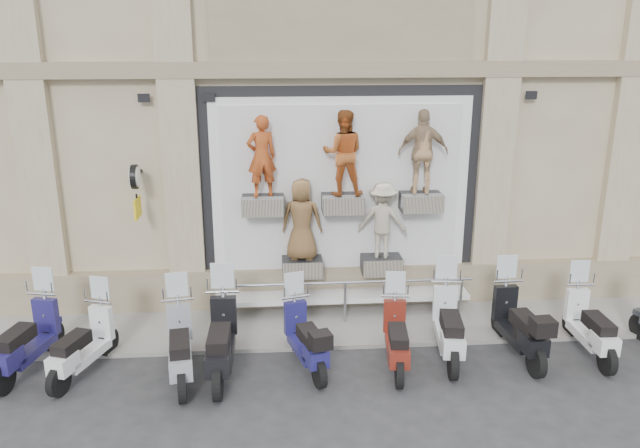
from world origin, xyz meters
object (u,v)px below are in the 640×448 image
at_px(scooter_e, 305,327).
at_px(scooter_a, 25,327).
at_px(scooter_b, 81,333).
at_px(scooter_d, 220,327).
at_px(scooter_c, 179,333).
at_px(scooter_f, 397,326).
at_px(clock_sign_bracket, 136,184).
at_px(guard_rail, 345,303).
at_px(scooter_h, 520,312).
at_px(scooter_g, 449,313).
at_px(scooter_i, 592,314).

bearing_deg(scooter_e, scooter_a, 161.70).
height_order(scooter_b, scooter_d, scooter_d).
relative_size(scooter_c, scooter_d, 0.94).
bearing_deg(scooter_f, clock_sign_bracket, 162.01).
bearing_deg(scooter_b, scooter_a, -171.67).
xyz_separation_m(guard_rail, scooter_h, (2.90, -1.43, 0.36)).
bearing_deg(scooter_f, scooter_a, -176.34).
height_order(scooter_c, scooter_g, scooter_g).
xyz_separation_m(scooter_a, scooter_e, (4.66, -0.24, -0.06)).
distance_m(guard_rail, scooter_a, 5.68).
relative_size(clock_sign_bracket, scooter_b, 0.55).
relative_size(scooter_c, scooter_i, 1.05).
height_order(guard_rail, scooter_e, scooter_e).
distance_m(scooter_c, scooter_d, 0.67).
bearing_deg(scooter_c, scooter_a, 162.30).
bearing_deg(scooter_a, scooter_b, 1.93).
distance_m(clock_sign_bracket, scooter_c, 3.13).
xyz_separation_m(clock_sign_bracket, scooter_e, (3.04, -2.02, -2.04)).
height_order(scooter_b, scooter_h, scooter_h).
xyz_separation_m(scooter_g, scooter_i, (2.52, -0.10, -0.06)).
bearing_deg(scooter_i, guard_rail, 162.07).
distance_m(scooter_h, scooter_i, 1.28).
height_order(scooter_b, scooter_i, scooter_i).
bearing_deg(scooter_d, scooter_i, 2.41).
distance_m(scooter_a, scooter_c, 2.63).
height_order(scooter_f, scooter_h, scooter_h).
xyz_separation_m(scooter_c, scooter_f, (3.62, 0.11, -0.06)).
distance_m(guard_rail, scooter_g, 2.19).
height_order(scooter_g, scooter_h, scooter_g).
relative_size(scooter_b, scooter_g, 0.91).
bearing_deg(clock_sign_bracket, scooter_b, -108.37).
distance_m(clock_sign_bracket, scooter_g, 6.18).
relative_size(scooter_a, scooter_c, 1.01).
relative_size(scooter_c, scooter_g, 0.97).
bearing_deg(scooter_a, scooter_d, 6.53).
bearing_deg(guard_rail, scooter_h, -26.17).
bearing_deg(scooter_i, scooter_g, 179.31).
bearing_deg(scooter_g, scooter_f, -156.81).
distance_m(scooter_c, scooter_i, 7.11).
bearing_deg(scooter_f, guard_rail, 119.57).
distance_m(scooter_g, scooter_i, 2.52).
xyz_separation_m(guard_rail, scooter_a, (-5.51, -1.32, 0.35)).
height_order(scooter_b, scooter_f, scooter_b).
relative_size(scooter_b, scooter_f, 1.01).
height_order(scooter_a, scooter_i, scooter_a).
height_order(guard_rail, scooter_b, scooter_b).
bearing_deg(scooter_d, scooter_c, -172.59).
bearing_deg(clock_sign_bracket, scooter_h, -15.56).
distance_m(clock_sign_bracket, scooter_f, 5.45).
distance_m(scooter_a, scooter_b, 0.98).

